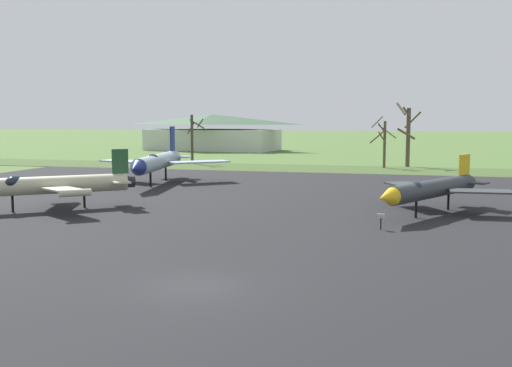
{
  "coord_description": "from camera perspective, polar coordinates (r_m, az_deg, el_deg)",
  "views": [
    {
      "loc": [
        8.22,
        -21.73,
        6.76
      ],
      "look_at": [
        -2.36,
        18.36,
        2.17
      ],
      "focal_mm": 41.5,
      "sensor_mm": 36.0,
      "label": 1
    }
  ],
  "objects": [
    {
      "name": "bare_tree_left_of_center",
      "position": [
        82.03,
        12.18,
        4.05
      ],
      "size": [
        3.6,
        3.62,
        7.04
      ],
      "color": "brown",
      "rests_on": "ground"
    },
    {
      "name": "jet_fighter_front_right",
      "position": [
        43.15,
        16.58,
        -0.47
      ],
      "size": [
        9.2,
        12.26,
        4.03
      ],
      "color": "#33383D",
      "rests_on": "ground"
    },
    {
      "name": "visitor_building",
      "position": [
        126.42,
        -4.23,
        4.91
      ],
      "size": [
        29.6,
        16.23,
        7.58
      ],
      "color": "beige",
      "rests_on": "ground"
    },
    {
      "name": "jet_fighter_rear_left",
      "position": [
        45.85,
        -19.83,
        -0.14
      ],
      "size": [
        11.8,
        10.51,
        4.42
      ],
      "color": "#B7B293",
      "rests_on": "ground"
    },
    {
      "name": "grass_verge_strip",
      "position": [
        78.85,
        8.75,
        1.35
      ],
      "size": [
        141.42,
        12.0,
        0.06
      ],
      "primitive_type": "cube",
      "color": "#3F5629",
      "rests_on": "ground"
    },
    {
      "name": "info_placard_front_right",
      "position": [
        36.6,
        11.95,
        -3.47
      ],
      "size": [
        0.51,
        0.31,
        1.03
      ],
      "color": "black",
      "rests_on": "ground"
    },
    {
      "name": "asphalt_apron",
      "position": [
        42.0,
        3.31,
        -2.92
      ],
      "size": [
        81.42,
        62.99,
        0.05
      ],
      "primitive_type": "cube",
      "color": "black",
      "rests_on": "ground"
    },
    {
      "name": "jet_fighter_front_left",
      "position": [
        61.33,
        -9.46,
        2.11
      ],
      "size": [
        14.13,
        16.58,
        5.84
      ],
      "color": "#8EA3B2",
      "rests_on": "ground"
    },
    {
      "name": "ground_plane",
      "position": [
        24.2,
        -5.78,
        -9.94
      ],
      "size": [
        600.0,
        600.0,
        0.0
      ],
      "primitive_type": "plane",
      "color": "#4C6B33"
    },
    {
      "name": "bare_tree_far_left",
      "position": [
        88.25,
        -6.11,
        4.5
      ],
      "size": [
        2.76,
        3.71,
        7.26
      ],
      "color": "#42382D",
      "rests_on": "ground"
    },
    {
      "name": "bare_tree_center",
      "position": [
        85.23,
        14.41,
        4.72
      ],
      "size": [
        3.52,
        3.51,
        8.96
      ],
      "color": "brown",
      "rests_on": "ground"
    }
  ]
}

